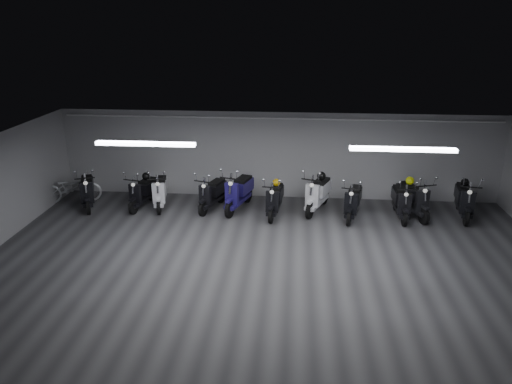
# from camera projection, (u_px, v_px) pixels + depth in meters

# --- Properties ---
(floor) EXTENTS (14.00, 10.00, 0.01)m
(floor) POSITION_uv_depth(u_px,v_px,m) (268.00, 272.00, 11.17)
(floor) COLOR #39383B
(floor) RESTS_ON ground
(ceiling) EXTENTS (14.00, 10.00, 0.01)m
(ceiling) POSITION_uv_depth(u_px,v_px,m) (269.00, 155.00, 10.20)
(ceiling) COLOR slate
(ceiling) RESTS_ON ground
(back_wall) EXTENTS (14.00, 0.01, 2.80)m
(back_wall) POSITION_uv_depth(u_px,v_px,m) (278.00, 156.00, 15.37)
(back_wall) COLOR #9A9A9C
(back_wall) RESTS_ON ground
(front_wall) EXTENTS (14.00, 0.01, 2.80)m
(front_wall) POSITION_uv_depth(u_px,v_px,m) (244.00, 371.00, 6.00)
(front_wall) COLOR #9A9A9C
(front_wall) RESTS_ON ground
(fluor_strip_left) EXTENTS (2.40, 0.18, 0.08)m
(fluor_strip_left) POSITION_uv_depth(u_px,v_px,m) (145.00, 144.00, 11.40)
(fluor_strip_left) COLOR white
(fluor_strip_left) RESTS_ON ceiling
(fluor_strip_right) EXTENTS (2.40, 0.18, 0.08)m
(fluor_strip_right) POSITION_uv_depth(u_px,v_px,m) (403.00, 149.00, 10.92)
(fluor_strip_right) COLOR white
(fluor_strip_right) RESTS_ON ceiling
(conduit) EXTENTS (13.60, 0.05, 0.05)m
(conduit) POSITION_uv_depth(u_px,v_px,m) (278.00, 118.00, 14.87)
(conduit) COLOR white
(conduit) RESTS_ON back_wall
(scooter_0) EXTENTS (1.29, 1.98, 1.40)m
(scooter_0) POSITION_uv_depth(u_px,v_px,m) (87.00, 186.00, 14.73)
(scooter_0) COLOR black
(scooter_0) RESTS_ON floor
(scooter_1) EXTENTS (0.96, 1.85, 1.32)m
(scooter_1) POSITION_uv_depth(u_px,v_px,m) (142.00, 187.00, 14.75)
(scooter_1) COLOR black
(scooter_1) RESTS_ON floor
(scooter_2) EXTENTS (0.92, 1.91, 1.36)m
(scooter_2) POSITION_uv_depth(u_px,v_px,m) (160.00, 186.00, 14.75)
(scooter_2) COLOR silver
(scooter_2) RESTS_ON floor
(scooter_3) EXTENTS (1.12, 1.89, 1.33)m
(scooter_3) POSITION_uv_depth(u_px,v_px,m) (212.00, 189.00, 14.58)
(scooter_3) COLOR black
(scooter_3) RESTS_ON floor
(scooter_4) EXTENTS (1.23, 2.12, 1.50)m
(scooter_4) POSITION_uv_depth(u_px,v_px,m) (239.00, 187.00, 14.52)
(scooter_4) COLOR navy
(scooter_4) RESTS_ON floor
(scooter_5) EXTENTS (0.81, 1.86, 1.34)m
(scooter_5) POSITION_uv_depth(u_px,v_px,m) (275.00, 194.00, 14.13)
(scooter_5) COLOR black
(scooter_5) RESTS_ON floor
(scooter_6) EXTENTS (1.33, 2.07, 1.47)m
(scooter_6) POSITION_uv_depth(u_px,v_px,m) (318.00, 188.00, 14.42)
(scooter_6) COLOR white
(scooter_6) RESTS_ON floor
(scooter_7) EXTENTS (1.03, 1.92, 1.36)m
(scooter_7) POSITION_uv_depth(u_px,v_px,m) (353.00, 196.00, 13.94)
(scooter_7) COLOR black
(scooter_7) RESTS_ON floor
(scooter_8) EXTENTS (0.61, 1.80, 1.34)m
(scooter_8) POSITION_uv_depth(u_px,v_px,m) (402.00, 196.00, 13.94)
(scooter_8) COLOR black
(scooter_8) RESTS_ON floor
(scooter_9) EXTENTS (1.21, 2.02, 1.43)m
(scooter_9) POSITION_uv_depth(u_px,v_px,m) (414.00, 193.00, 14.08)
(scooter_9) COLOR black
(scooter_9) RESTS_ON floor
(bicycle) EXTENTS (1.93, 1.15, 1.18)m
(bicycle) POSITION_uv_depth(u_px,v_px,m) (71.00, 185.00, 15.17)
(bicycle) COLOR silver
(bicycle) RESTS_ON floor
(scooter_10) EXTENTS (0.92, 1.99, 1.43)m
(scooter_10) POSITION_uv_depth(u_px,v_px,m) (465.00, 194.00, 13.97)
(scooter_10) COLOR black
(scooter_10) RESTS_ON floor
(helmet_0) EXTENTS (0.23, 0.23, 0.23)m
(helmet_0) POSITION_uv_depth(u_px,v_px,m) (465.00, 182.00, 14.11)
(helmet_0) COLOR black
(helmet_0) RESTS_ON scooter_10
(helmet_1) EXTENTS (0.27, 0.27, 0.27)m
(helmet_1) POSITION_uv_depth(u_px,v_px,m) (321.00, 176.00, 14.55)
(helmet_1) COLOR black
(helmet_1) RESTS_ON scooter_6
(helmet_2) EXTENTS (0.24, 0.24, 0.24)m
(helmet_2) POSITION_uv_depth(u_px,v_px,m) (276.00, 182.00, 14.26)
(helmet_2) COLOR #CC9B0C
(helmet_2) RESTS_ON scooter_5
(helmet_3) EXTENTS (0.25, 0.25, 0.25)m
(helmet_3) POSITION_uv_depth(u_px,v_px,m) (410.00, 181.00, 14.22)
(helmet_3) COLOR #C5D40C
(helmet_3) RESTS_ON scooter_9
(helmet_4) EXTENTS (0.24, 0.24, 0.24)m
(helmet_4) POSITION_uv_depth(u_px,v_px,m) (146.00, 176.00, 14.87)
(helmet_4) COLOR black
(helmet_4) RESTS_ON scooter_1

